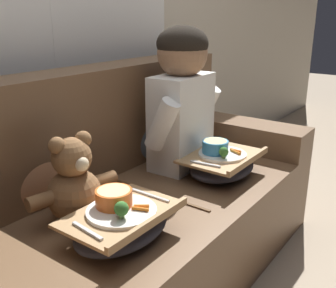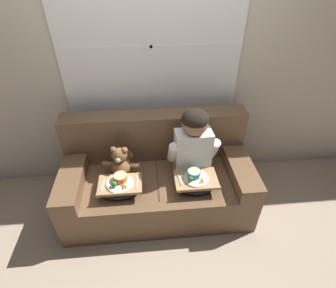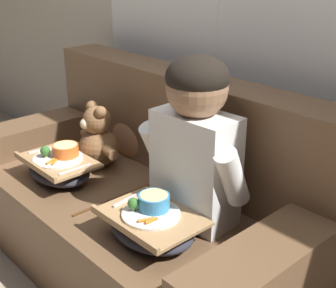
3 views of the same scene
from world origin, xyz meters
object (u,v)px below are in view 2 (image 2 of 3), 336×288
at_px(throw_pillow_behind_child, 189,145).
at_px(child_figure, 194,140).
at_px(throw_pillow_behind_teddy, 122,148).
at_px(lap_tray_teddy, 120,187).
at_px(teddy_bear, 121,164).
at_px(couch, 157,177).
at_px(lap_tray_child, 196,182).

bearing_deg(throw_pillow_behind_child, child_figure, -89.98).
distance_m(throw_pillow_behind_teddy, lap_tray_teddy, 0.45).
xyz_separation_m(throw_pillow_behind_child, teddy_bear, (-0.69, -0.21, -0.01)).
height_order(couch, teddy_bear, couch).
distance_m(throw_pillow_behind_child, lap_tray_teddy, 0.83).
bearing_deg(throw_pillow_behind_teddy, child_figure, -16.92).
relative_size(throw_pillow_behind_child, child_figure, 0.50).
xyz_separation_m(throw_pillow_behind_teddy, child_figure, (0.69, -0.21, 0.22)).
distance_m(child_figure, lap_tray_teddy, 0.79).
xyz_separation_m(couch, lap_tray_child, (0.34, -0.25, 0.16)).
bearing_deg(lap_tray_child, lap_tray_teddy, 179.92).
distance_m(couch, teddy_bear, 0.42).
distance_m(couch, throw_pillow_behind_teddy, 0.47).
distance_m(couch, lap_tray_teddy, 0.46).
bearing_deg(lap_tray_teddy, throw_pillow_behind_child, 32.57).
distance_m(throw_pillow_behind_child, lap_tray_child, 0.45).
bearing_deg(throw_pillow_behind_teddy, teddy_bear, -90.22).
height_order(couch, lap_tray_teddy, couch).
bearing_deg(throw_pillow_behind_teddy, couch, -28.50).
relative_size(child_figure, lap_tray_teddy, 1.75).
bearing_deg(lap_tray_child, throw_pillow_behind_child, 89.75).
distance_m(teddy_bear, lap_tray_child, 0.73).
relative_size(couch, throw_pillow_behind_child, 5.32).
height_order(throw_pillow_behind_teddy, lap_tray_teddy, throw_pillow_behind_teddy).
distance_m(throw_pillow_behind_child, child_figure, 0.30).
relative_size(throw_pillow_behind_child, lap_tray_teddy, 0.87).
bearing_deg(child_figure, throw_pillow_behind_teddy, 163.08).
xyz_separation_m(child_figure, teddy_bear, (-0.69, -0.00, -0.23)).
height_order(teddy_bear, lap_tray_child, teddy_bear).
relative_size(couch, child_figure, 2.66).
bearing_deg(lap_tray_child, couch, 143.45).
height_order(couch, throw_pillow_behind_teddy, couch).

